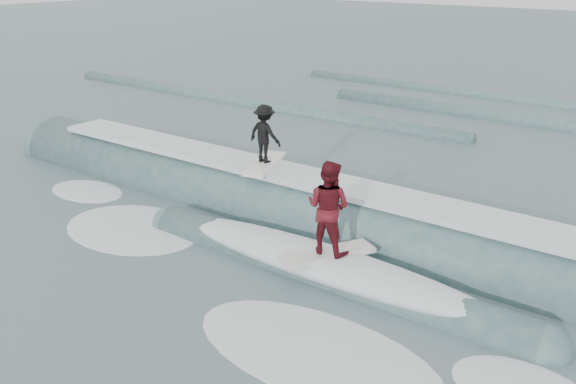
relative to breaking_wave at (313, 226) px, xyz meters
The scene contains 6 objects.
ground 4.31m from the breaking_wave, 92.83° to the right, with size 160.00×160.00×0.00m, color #3E575A.
breaking_wave is the anchor object (origin of this frame).
surfer_black 2.57m from the breaking_wave, behind, with size 1.22×2.06×1.58m.
surfer_red 2.95m from the breaking_wave, 48.80° to the right, with size 1.44×2.02×2.03m.
whitewater 4.89m from the breaking_wave, 72.84° to the right, with size 15.02×9.25×0.10m.
far_swells 13.60m from the breaking_wave, 100.94° to the left, with size 35.88×8.65×0.80m.
Camera 1 is at (8.41, -7.57, 6.21)m, focal length 40.00 mm.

